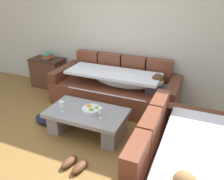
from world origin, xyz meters
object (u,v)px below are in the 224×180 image
at_px(wine_glass_near_left, 62,105).
at_px(wine_glass_near_right, 101,111).
at_px(coffee_table, 87,119).
at_px(side_cabinet, 48,73).
at_px(pair_of_shoes, 74,164).
at_px(fruit_bowl, 92,110).
at_px(book_stack_on_cabinet, 48,56).
at_px(couch_near_window, 180,167).
at_px(crumpled_garment, 46,118).
at_px(couch_along_wall, 117,88).

distance_m(wine_glass_near_left, wine_glass_near_right, 0.62).
relative_size(coffee_table, side_cabinet, 1.67).
height_order(wine_glass_near_left, pair_of_shoes, wine_glass_near_left).
height_order(fruit_bowl, pair_of_shoes, fruit_bowl).
distance_m(fruit_bowl, wine_glass_near_right, 0.24).
height_order(book_stack_on_cabinet, pair_of_shoes, book_stack_on_cabinet).
bearing_deg(wine_glass_near_left, wine_glass_near_right, 4.36).
xyz_separation_m(side_cabinet, book_stack_on_cabinet, (0.04, -0.00, 0.38)).
bearing_deg(coffee_table, wine_glass_near_left, -156.60).
height_order(couch_near_window, wine_glass_near_right, couch_near_window).
bearing_deg(couch_near_window, wine_glass_near_right, 67.18).
bearing_deg(crumpled_garment, side_cabinet, 124.47).
height_order(couch_along_wall, crumpled_garment, couch_along_wall).
xyz_separation_m(wine_glass_near_left, crumpled_garment, (-0.46, 0.15, -0.44)).
relative_size(couch_along_wall, wine_glass_near_right, 14.01).
distance_m(fruit_bowl, crumpled_garment, 0.95).
xyz_separation_m(side_cabinet, pair_of_shoes, (1.86, -2.00, -0.28)).
xyz_separation_m(couch_near_window, pair_of_shoes, (-1.24, -0.14, -0.29)).
relative_size(wine_glass_near_right, crumpled_garment, 0.42).
distance_m(couch_along_wall, coffee_table, 1.05).
relative_size(side_cabinet, pair_of_shoes, 2.16).
relative_size(couch_along_wall, fruit_bowl, 8.31).
bearing_deg(coffee_table, fruit_bowl, 3.79).
bearing_deg(coffee_table, side_cabinet, 142.68).
height_order(fruit_bowl, book_stack_on_cabinet, book_stack_on_cabinet).
xyz_separation_m(couch_near_window, side_cabinet, (-3.11, 1.85, -0.01)).
distance_m(coffee_table, side_cabinet, 2.09).
relative_size(coffee_table, wine_glass_near_right, 7.23).
bearing_deg(fruit_bowl, couch_along_wall, 90.74).
relative_size(coffee_table, book_stack_on_cabinet, 5.58).
bearing_deg(side_cabinet, pair_of_shoes, -46.96).
xyz_separation_m(fruit_bowl, side_cabinet, (-1.74, 1.26, -0.10)).
xyz_separation_m(fruit_bowl, wine_glass_near_right, (0.20, -0.10, 0.08)).
height_order(couch_along_wall, side_cabinet, couch_along_wall).
bearing_deg(couch_along_wall, side_cabinet, 172.55).
distance_m(book_stack_on_cabinet, crumpled_garment, 1.63).
height_order(wine_glass_near_left, wine_glass_near_right, same).
xyz_separation_m(fruit_bowl, book_stack_on_cabinet, (-1.71, 1.26, 0.28)).
bearing_deg(coffee_table, book_stack_on_cabinet, 142.14).
bearing_deg(fruit_bowl, pair_of_shoes, -80.61).
bearing_deg(fruit_bowl, crumpled_garment, 179.74).
xyz_separation_m(couch_along_wall, book_stack_on_cabinet, (-1.69, 0.22, 0.37)).
bearing_deg(wine_glass_near_left, couch_along_wall, 71.18).
distance_m(couch_near_window, wine_glass_near_right, 1.28).
xyz_separation_m(wine_glass_near_right, pair_of_shoes, (-0.08, -0.63, -0.45)).
xyz_separation_m(couch_along_wall, side_cabinet, (-1.73, 0.23, -0.01)).
bearing_deg(side_cabinet, coffee_table, -37.32).
xyz_separation_m(couch_along_wall, couch_near_window, (1.38, -1.63, 0.00)).
xyz_separation_m(coffee_table, wine_glass_near_right, (0.28, -0.10, 0.26)).
xyz_separation_m(coffee_table, side_cabinet, (-1.66, 1.27, 0.08)).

